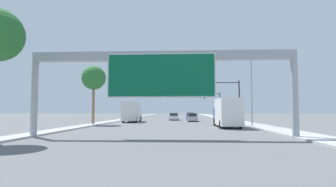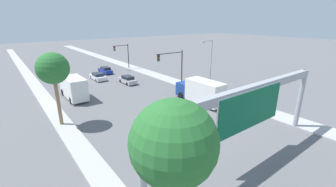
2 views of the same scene
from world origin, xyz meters
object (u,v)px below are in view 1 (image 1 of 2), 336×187
Objects in this scene: traffic_light_mid_block at (214,101)px; car_far_right at (190,116)px; car_mid_center at (192,118)px; truck_box_primary at (132,112)px; traffic_light_near_intersection at (228,94)px; car_near_left at (174,117)px; palm_tree_background at (94,78)px; sign_gantry at (161,70)px; street_lamp_right at (249,86)px; truck_box_secondary at (227,113)px.

car_far_right is at bearing -164.05° from traffic_light_mid_block.
car_mid_center is 10.94m from truck_box_primary.
traffic_light_near_intersection is (15.51, -4.91, 2.74)m from truck_box_primary.
truck_box_primary reaches higher than car_far_right.
traffic_light_near_intersection is at bearing -58.43° from car_near_left.
traffic_light_mid_block is (5.52, 12.19, 3.32)m from car_mid_center.
car_mid_center is (3.50, -6.03, 0.02)m from car_near_left.
palm_tree_background is at bearing -122.01° from car_near_left.
street_lamp_right is (10.08, 13.52, -0.04)m from sign_gantry.
car_far_right is 0.54× the size of palm_tree_background.
car_near_left is at bearing 107.75° from truck_box_secondary.
palm_tree_background is (-14.38, -21.99, 5.85)m from car_far_right.
traffic_light_near_intersection is at bearing 103.42° from street_lamp_right.
traffic_light_near_intersection is at bearing 79.36° from truck_box_secondary.
truck_box_secondary is at bearing -72.25° from car_near_left.
car_near_left is 0.72× the size of traffic_light_near_intersection.
sign_gantry is 14.38m from truck_box_secondary.
truck_box_primary is (-7.00, -8.93, 1.05)m from car_near_left.
palm_tree_background is at bearing -169.58° from traffic_light_near_intersection.
sign_gantry is at bearing -112.93° from traffic_light_near_intersection.
street_lamp_right reaches higher than traffic_light_near_intersection.
sign_gantry is 2.45× the size of palm_tree_background.
sign_gantry reaches higher than car_far_right.
traffic_light_mid_block reaches higher than car_near_left.
truck_box_primary is (-10.50, -13.51, 1.03)m from car_far_right.
traffic_light_mid_block is (5.52, 1.58, 3.32)m from car_far_right.
car_far_right is 26.24m from street_lamp_right.
palm_tree_background is (-10.88, -17.41, 5.87)m from car_near_left.
palm_tree_background is (-3.88, -8.48, 4.82)m from truck_box_primary.
truck_box_secondary is at bearing -13.99° from palm_tree_background.
truck_box_secondary is (14.00, -12.94, -0.00)m from truck_box_primary.
truck_box_primary reaches higher than truck_box_secondary.
car_far_right is (3.50, 38.53, -4.45)m from sign_gantry.
street_lamp_right is (20.96, -3.03, -1.44)m from palm_tree_background.
truck_box_primary is 0.89× the size of truck_box_secondary.
car_far_right is at bearing 56.81° from palm_tree_background.
sign_gantry is 21.85m from traffic_light_near_intersection.
truck_box_secondary reaches higher than car_mid_center.
palm_tree_background is at bearing -114.60° from truck_box_primary.
palm_tree_background reaches higher than truck_box_secondary.
car_mid_center is at bearing 82.86° from sign_gantry.
street_lamp_right is (1.57, -6.59, 0.64)m from traffic_light_near_intersection.
sign_gantry is 2.54× the size of truck_box_secondary.
palm_tree_background is (-19.39, -3.57, 2.08)m from traffic_light_near_intersection.
sign_gantry reaches higher than traffic_light_mid_block.
sign_gantry is 4.32× the size of car_near_left.
traffic_light_near_intersection is 0.75× the size of street_lamp_right.
car_near_left is 11.39m from truck_box_primary.
car_near_left is at bearing 90.00° from sign_gantry.
car_mid_center is at bearing 38.34° from palm_tree_background.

